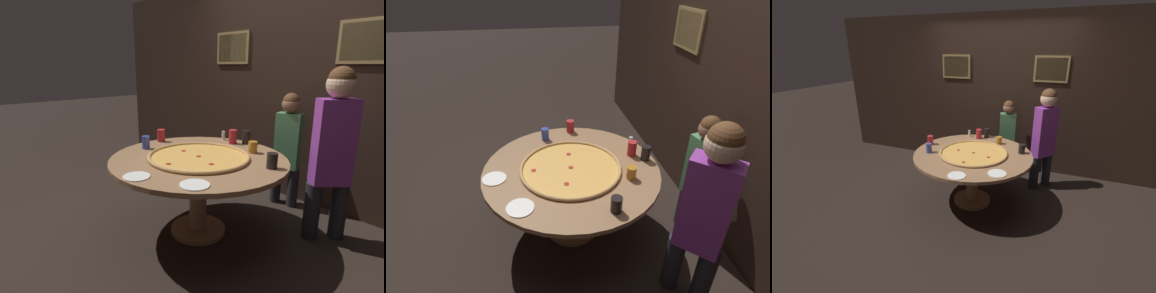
# 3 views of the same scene
# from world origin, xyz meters

# --- Properties ---
(ground_plane) EXTENTS (24.00, 24.00, 0.00)m
(ground_plane) POSITION_xyz_m (0.00, 0.00, 0.00)
(ground_plane) COLOR black
(back_wall) EXTENTS (6.40, 0.08, 2.60)m
(back_wall) POSITION_xyz_m (0.00, 1.39, 1.30)
(back_wall) COLOR black
(back_wall) RESTS_ON ground_plane
(dining_table) EXTENTS (1.58, 1.58, 0.74)m
(dining_table) POSITION_xyz_m (0.00, 0.00, 0.61)
(dining_table) COLOR #936B47
(dining_table) RESTS_ON ground_plane
(giant_pizza) EXTENTS (0.91, 0.91, 0.03)m
(giant_pizza) POSITION_xyz_m (0.01, -0.01, 0.75)
(giant_pizza) COLOR #E5A84C
(giant_pizza) RESTS_ON dining_table
(drink_cup_front_edge) EXTENTS (0.08, 0.08, 0.14)m
(drink_cup_front_edge) POSITION_xyz_m (-0.02, 0.70, 0.81)
(drink_cup_front_edge) COLOR black
(drink_cup_front_edge) RESTS_ON dining_table
(drink_cup_far_left) EXTENTS (0.09, 0.09, 0.13)m
(drink_cup_far_left) POSITION_xyz_m (0.61, 0.24, 0.80)
(drink_cup_far_left) COLOR black
(drink_cup_far_left) RESTS_ON dining_table
(drink_cup_beside_pizza) EXTENTS (0.08, 0.08, 0.13)m
(drink_cup_beside_pizza) POSITION_xyz_m (-0.69, 0.10, 0.81)
(drink_cup_beside_pizza) COLOR #B22328
(drink_cup_beside_pizza) RESTS_ON dining_table
(drink_cup_by_shaker) EXTENTS (0.08, 0.08, 0.11)m
(drink_cup_by_shaker) POSITION_xyz_m (0.24, 0.48, 0.80)
(drink_cup_by_shaker) COLOR #BC7A23
(drink_cup_by_shaker) RESTS_ON dining_table
(drink_cup_centre_back) EXTENTS (0.08, 0.08, 0.15)m
(drink_cup_centre_back) POSITION_xyz_m (-0.11, 0.60, 0.81)
(drink_cup_centre_back) COLOR #B22328
(drink_cup_centre_back) RESTS_ON dining_table
(drink_cup_near_right) EXTENTS (0.08, 0.08, 0.13)m
(drink_cup_near_right) POSITION_xyz_m (-0.56, -0.19, 0.80)
(drink_cup_near_right) COLOR #384CB7
(drink_cup_near_right) RESTS_ON dining_table
(white_plate_left_side) EXTENTS (0.21, 0.21, 0.01)m
(white_plate_left_side) POSITION_xyz_m (0.45, -0.46, 0.74)
(white_plate_left_side) COLOR white
(white_plate_left_side) RESTS_ON dining_table
(white_plate_near_front) EXTENTS (0.20, 0.20, 0.01)m
(white_plate_near_front) POSITION_xyz_m (0.05, -0.67, 0.74)
(white_plate_near_front) COLOR white
(white_plate_near_front) RESTS_ON dining_table
(condiment_shaker) EXTENTS (0.04, 0.04, 0.10)m
(condiment_shaker) POSITION_xyz_m (-0.29, 0.65, 0.79)
(condiment_shaker) COLOR silver
(condiment_shaker) RESTS_ON dining_table
(diner_far_right) EXTENTS (0.33, 0.19, 1.26)m
(diner_far_right) POSITION_xyz_m (0.22, 1.13, 0.71)
(diner_far_right) COLOR #232328
(diner_far_right) RESTS_ON ground_plane
(diner_far_left) EXTENTS (0.36, 0.37, 1.54)m
(diner_far_left) POSITION_xyz_m (0.84, 0.79, 0.87)
(diner_far_left) COLOR #232328
(diner_far_left) RESTS_ON ground_plane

